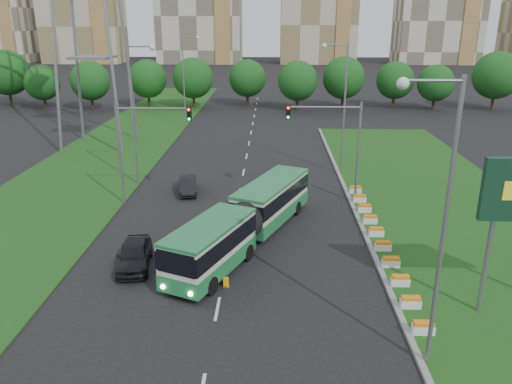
{
  "coord_description": "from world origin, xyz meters",
  "views": [
    {
      "loc": [
        -0.37,
        -27.82,
        13.76
      ],
      "look_at": [
        -1.38,
        4.64,
        2.6
      ],
      "focal_mm": 35.0,
      "sensor_mm": 36.0,
      "label": 1
    }
  ],
  "objects_px": {
    "articulated_bus": "(242,219)",
    "traffic_mast_left": "(139,138)",
    "car_left_far": "(188,185)",
    "car_left_near": "(134,255)",
    "shopping_trolley": "(226,282)",
    "pedestrian": "(204,271)",
    "traffic_mast_median": "(338,136)"
  },
  "relations": [
    {
      "from": "traffic_mast_median",
      "to": "pedestrian",
      "type": "relative_size",
      "value": 4.65
    },
    {
      "from": "shopping_trolley",
      "to": "car_left_far",
      "type": "bearing_deg",
      "value": 97.76
    },
    {
      "from": "car_left_near",
      "to": "pedestrian",
      "type": "xyz_separation_m",
      "value": [
        4.37,
        -2.09,
        0.08
      ]
    },
    {
      "from": "traffic_mast_left",
      "to": "car_left_near",
      "type": "relative_size",
      "value": 1.76
    },
    {
      "from": "pedestrian",
      "to": "shopping_trolley",
      "type": "xyz_separation_m",
      "value": [
        1.21,
        -0.1,
        -0.61
      ]
    },
    {
      "from": "articulated_bus",
      "to": "traffic_mast_left",
      "type": "bearing_deg",
      "value": 163.02
    },
    {
      "from": "traffic_mast_left",
      "to": "articulated_bus",
      "type": "distance_m",
      "value": 11.39
    },
    {
      "from": "car_left_far",
      "to": "car_left_near",
      "type": "bearing_deg",
      "value": -103.43
    },
    {
      "from": "traffic_mast_left",
      "to": "car_left_far",
      "type": "distance_m",
      "value": 6.3
    },
    {
      "from": "car_left_far",
      "to": "pedestrian",
      "type": "bearing_deg",
      "value": -87.01
    },
    {
      "from": "traffic_mast_median",
      "to": "pedestrian",
      "type": "height_order",
      "value": "traffic_mast_median"
    },
    {
      "from": "car_left_near",
      "to": "shopping_trolley",
      "type": "distance_m",
      "value": 6.02
    },
    {
      "from": "pedestrian",
      "to": "shopping_trolley",
      "type": "distance_m",
      "value": 1.36
    },
    {
      "from": "pedestrian",
      "to": "shopping_trolley",
      "type": "height_order",
      "value": "pedestrian"
    },
    {
      "from": "car_left_near",
      "to": "pedestrian",
      "type": "height_order",
      "value": "pedestrian"
    },
    {
      "from": "shopping_trolley",
      "to": "car_left_near",
      "type": "bearing_deg",
      "value": 150.05
    },
    {
      "from": "car_left_near",
      "to": "car_left_far",
      "type": "xyz_separation_m",
      "value": [
        0.99,
        13.51,
        -0.11
      ]
    },
    {
      "from": "traffic_mast_left",
      "to": "shopping_trolley",
      "type": "xyz_separation_m",
      "value": [
        7.62,
        -12.77,
        -5.1
      ]
    },
    {
      "from": "traffic_mast_left",
      "to": "car_left_near",
      "type": "bearing_deg",
      "value": -79.1
    },
    {
      "from": "articulated_bus",
      "to": "car_left_far",
      "type": "height_order",
      "value": "articulated_bus"
    },
    {
      "from": "traffic_mast_left",
      "to": "shopping_trolley",
      "type": "distance_m",
      "value": 15.72
    },
    {
      "from": "traffic_mast_left",
      "to": "pedestrian",
      "type": "height_order",
      "value": "traffic_mast_left"
    },
    {
      "from": "articulated_bus",
      "to": "pedestrian",
      "type": "height_order",
      "value": "articulated_bus"
    },
    {
      "from": "traffic_mast_left",
      "to": "car_left_far",
      "type": "bearing_deg",
      "value": 44.05
    },
    {
      "from": "articulated_bus",
      "to": "car_left_near",
      "type": "height_order",
      "value": "articulated_bus"
    },
    {
      "from": "car_left_near",
      "to": "shopping_trolley",
      "type": "height_order",
      "value": "car_left_near"
    },
    {
      "from": "traffic_mast_median",
      "to": "traffic_mast_left",
      "type": "xyz_separation_m",
      "value": [
        -15.16,
        -1.0,
        0.0
      ]
    },
    {
      "from": "articulated_bus",
      "to": "pedestrian",
      "type": "distance_m",
      "value": 6.02
    },
    {
      "from": "car_left_far",
      "to": "articulated_bus",
      "type": "bearing_deg",
      "value": -71.68
    },
    {
      "from": "traffic_mast_median",
      "to": "pedestrian",
      "type": "distance_m",
      "value": 16.84
    },
    {
      "from": "articulated_bus",
      "to": "shopping_trolley",
      "type": "height_order",
      "value": "articulated_bus"
    },
    {
      "from": "car_left_near",
      "to": "articulated_bus",
      "type": "bearing_deg",
      "value": 22.56
    }
  ]
}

